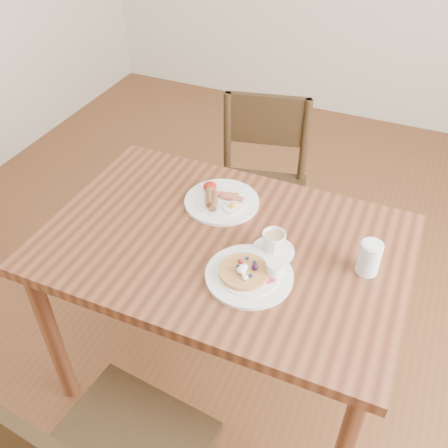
{
  "coord_description": "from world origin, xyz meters",
  "views": [
    {
      "loc": [
        0.49,
        -1.13,
        1.86
      ],
      "look_at": [
        0.0,
        0.0,
        0.82
      ],
      "focal_mm": 40.0,
      "sensor_mm": 36.0,
      "label": 1
    }
  ],
  "objects_px": {
    "breakfast_plate": "(221,200)",
    "chair_far": "(260,185)",
    "dining_table": "(224,261)",
    "pancake_plate": "(251,273)",
    "teacup_saucer": "(273,244)",
    "water_glass": "(369,258)"
  },
  "relations": [
    {
      "from": "dining_table",
      "to": "breakfast_plate",
      "type": "xyz_separation_m",
      "value": [
        -0.09,
        0.18,
        0.11
      ]
    },
    {
      "from": "chair_far",
      "to": "teacup_saucer",
      "type": "distance_m",
      "value": 0.78
    },
    {
      "from": "pancake_plate",
      "to": "chair_far",
      "type": "bearing_deg",
      "value": 107.43
    },
    {
      "from": "pancake_plate",
      "to": "breakfast_plate",
      "type": "bearing_deg",
      "value": 127.67
    },
    {
      "from": "chair_far",
      "to": "teacup_saucer",
      "type": "bearing_deg",
      "value": 99.6
    },
    {
      "from": "dining_table",
      "to": "water_glass",
      "type": "distance_m",
      "value": 0.49
    },
    {
      "from": "dining_table",
      "to": "pancake_plate",
      "type": "relative_size",
      "value": 4.44
    },
    {
      "from": "breakfast_plate",
      "to": "water_glass",
      "type": "relative_size",
      "value": 2.48
    },
    {
      "from": "dining_table",
      "to": "teacup_saucer",
      "type": "xyz_separation_m",
      "value": [
        0.17,
        0.01,
        0.13
      ]
    },
    {
      "from": "teacup_saucer",
      "to": "breakfast_plate",
      "type": "bearing_deg",
      "value": 146.48
    },
    {
      "from": "chair_far",
      "to": "teacup_saucer",
      "type": "relative_size",
      "value": 6.29
    },
    {
      "from": "pancake_plate",
      "to": "water_glass",
      "type": "relative_size",
      "value": 2.48
    },
    {
      "from": "chair_far",
      "to": "pancake_plate",
      "type": "xyz_separation_m",
      "value": [
        0.25,
        -0.8,
        0.27
      ]
    },
    {
      "from": "dining_table",
      "to": "water_glass",
      "type": "xyz_separation_m",
      "value": [
        0.46,
        0.05,
        0.15
      ]
    },
    {
      "from": "pancake_plate",
      "to": "breakfast_plate",
      "type": "relative_size",
      "value": 1.0
    },
    {
      "from": "breakfast_plate",
      "to": "teacup_saucer",
      "type": "relative_size",
      "value": 1.93
    },
    {
      "from": "breakfast_plate",
      "to": "chair_far",
      "type": "bearing_deg",
      "value": 92.19
    },
    {
      "from": "dining_table",
      "to": "pancake_plate",
      "type": "xyz_separation_m",
      "value": [
        0.14,
        -0.12,
        0.11
      ]
    },
    {
      "from": "dining_table",
      "to": "teacup_saucer",
      "type": "distance_m",
      "value": 0.21
    },
    {
      "from": "dining_table",
      "to": "pancake_plate",
      "type": "height_order",
      "value": "pancake_plate"
    },
    {
      "from": "dining_table",
      "to": "teacup_saucer",
      "type": "bearing_deg",
      "value": 3.38
    },
    {
      "from": "pancake_plate",
      "to": "teacup_saucer",
      "type": "relative_size",
      "value": 1.93
    }
  ]
}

